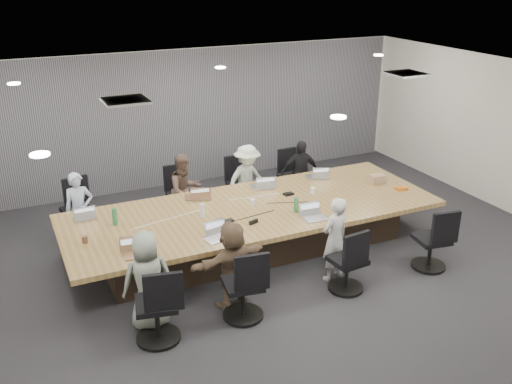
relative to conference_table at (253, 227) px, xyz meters
name	(u,v)px	position (x,y,z in m)	size (l,w,h in m)	color
floor	(267,262)	(0.00, -0.50, -0.40)	(10.00, 8.00, 0.00)	#29292E
ceiling	(268,85)	(0.00, -0.50, 2.40)	(10.00, 8.00, 0.00)	white
wall_back	(183,118)	(0.00, 3.50, 1.00)	(10.00, 2.80, 0.00)	beige
wall_front	(464,322)	(0.00, -4.50, 1.00)	(10.00, 2.80, 0.00)	beige
curtain	(184,118)	(0.00, 3.42, 1.00)	(9.80, 0.04, 2.80)	slate
conference_table	(253,227)	(0.00, 0.00, 0.00)	(6.00, 2.20, 0.74)	#34271C
chair_0	(78,215)	(-2.51, 1.70, 0.00)	(0.55, 0.55, 0.81)	black
chair_1	(180,199)	(-0.70, 1.70, -0.03)	(0.50, 0.50, 0.74)	black
chair_2	(240,189)	(0.50, 1.70, -0.02)	(0.51, 0.51, 0.75)	black
chair_3	(291,180)	(1.61, 1.70, -0.03)	(0.50, 0.50, 0.74)	black
chair_4	(157,310)	(-2.10, -1.70, 0.04)	(0.59, 0.59, 0.87)	black
chair_5	(243,289)	(-0.94, -1.70, 0.02)	(0.57, 0.57, 0.85)	black
chair_6	(347,265)	(0.68, -1.70, 0.00)	(0.54, 0.54, 0.80)	black
chair_7	(431,244)	(2.20, -1.70, 0.01)	(0.55, 0.55, 0.82)	black
person_0	(80,210)	(-2.51, 1.35, 0.23)	(0.46, 0.30, 1.27)	#A3B3CF
laptop_0	(84,216)	(-2.51, 0.80, 0.35)	(0.33, 0.23, 0.02)	#B2B2B7
person_1	(185,191)	(-0.70, 1.35, 0.26)	(0.65, 0.50, 1.33)	brown
laptop_1	(195,197)	(-0.70, 0.80, 0.35)	(0.34, 0.23, 0.02)	#8C6647
person_2	(247,180)	(0.50, 1.35, 0.27)	(0.87, 0.50, 1.34)	beige
laptop_2	(260,186)	(0.50, 0.80, 0.35)	(0.35, 0.24, 0.02)	#B2B2B7
person_3	(300,173)	(1.61, 1.35, 0.24)	(0.75, 0.31, 1.28)	black
laptop_3	(315,177)	(1.61, 0.80, 0.35)	(0.32, 0.22, 0.02)	#B2B2B7
person_4	(148,280)	(-2.10, -1.35, 0.26)	(0.65, 0.42, 1.33)	gray
laptop_4	(136,255)	(-2.10, -0.80, 0.35)	(0.32, 0.22, 0.02)	#8C6647
person_5	(232,264)	(-0.94, -1.35, 0.22)	(1.15, 0.37, 1.24)	brown
laptop_5	(217,239)	(-0.94, -0.80, 0.35)	(0.34, 0.23, 0.02)	#B2B2B7
person_6	(335,239)	(0.68, -1.35, 0.25)	(0.47, 0.31, 1.30)	#B6B6B6
laptop_6	(316,219)	(0.68, -0.80, 0.35)	(0.35, 0.24, 0.02)	#B2B2B7
bottle_green_left	(115,217)	(-2.14, 0.30, 0.47)	(0.07, 0.07, 0.27)	#2B7C47
bottle_green_right	(296,205)	(0.54, -0.43, 0.46)	(0.07, 0.07, 0.25)	#2B7C47
bottle_clear	(202,211)	(-0.86, 0.00, 0.45)	(0.07, 0.07, 0.23)	silver
cup_white_far	(253,202)	(0.03, 0.10, 0.39)	(0.08, 0.08, 0.10)	white
cup_white_near	(313,191)	(1.17, 0.12, 0.39)	(0.09, 0.09, 0.11)	white
mug_brown	(85,239)	(-2.65, -0.11, 0.39)	(0.08, 0.08, 0.10)	brown
mic_left	(229,221)	(-0.56, -0.32, 0.35)	(0.14, 0.10, 0.03)	black
mic_right	(288,194)	(0.77, 0.25, 0.36)	(0.16, 0.11, 0.03)	black
stapler	(253,222)	(-0.25, -0.54, 0.37)	(0.16, 0.04, 0.06)	black
canvas_bag	(377,179)	(2.47, 0.08, 0.41)	(0.27, 0.17, 0.15)	#A18163
snack_packet	(401,188)	(2.65, -0.37, 0.36)	(0.20, 0.13, 0.04)	#C65B0E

